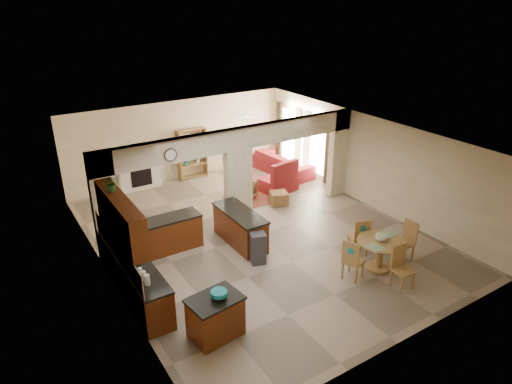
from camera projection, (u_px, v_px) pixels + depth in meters
floor at (257, 235)px, 12.56m from camera, size 10.00×10.00×0.00m
ceiling at (257, 137)px, 11.43m from camera, size 10.00×10.00×0.00m
wall_back at (180, 140)px, 15.86m from camera, size 8.00×0.00×8.00m
wall_front at (408, 282)px, 8.13m from camera, size 8.00×0.00×8.00m
wall_left at (104, 227)px, 10.03m from camera, size 0.00×10.00×10.00m
wall_right at (367, 161)px, 13.95m from camera, size 0.00×10.00×10.00m
partition_left_pier at (105, 207)px, 10.96m from camera, size 0.60×0.25×2.80m
partition_center_pier at (238, 186)px, 12.89m from camera, size 0.80×0.25×2.20m
partition_right_pier at (338, 153)px, 14.58m from camera, size 0.60×0.25×2.80m
partition_header at (237, 139)px, 12.32m from camera, size 8.00×0.25×0.60m
kitchen_counter at (145, 258)px, 10.58m from camera, size 2.52×3.29×1.48m
upper_cabinets at (121, 218)px, 9.29m from camera, size 0.35×2.40×0.90m
peninsula at (240, 227)px, 11.99m from camera, size 0.70×1.85×0.91m
wall_clock at (171, 155)px, 11.25m from camera, size 0.34×0.03×0.34m
rug at (254, 198)px, 14.77m from camera, size 1.60×1.30×0.01m
fireplace at (140, 172)px, 15.26m from camera, size 1.60×0.35×1.20m
shelving_unit at (192, 154)px, 16.09m from camera, size 1.00×0.32×1.80m
window_a at (318, 147)px, 15.80m from camera, size 0.02×0.90×1.90m
window_b at (289, 135)px, 17.11m from camera, size 0.02×0.90×1.90m
glazed_door at (303, 145)px, 16.51m from camera, size 0.02×0.70×2.10m
drape_a_left at (329, 152)px, 15.31m from camera, size 0.10×0.28×2.30m
drape_a_right at (307, 143)px, 16.24m from camera, size 0.10×0.28×2.30m
drape_b_left at (298, 139)px, 16.63m from camera, size 0.10×0.28×2.30m
drape_b_right at (279, 132)px, 17.55m from camera, size 0.10×0.28×2.30m
ceiling_fan at (246, 114)px, 14.58m from camera, size 1.00×1.00×0.10m
kitchen_island at (215, 317)px, 8.73m from camera, size 1.08×0.84×0.87m
teal_bowl at (219, 294)px, 8.54m from camera, size 0.32×0.32×0.15m
trash_can at (258, 250)px, 11.13m from camera, size 0.42×0.39×0.74m
dining_table at (380, 250)px, 10.83m from camera, size 1.13×1.13×0.77m
fruit_bowl at (381, 237)px, 10.73m from camera, size 0.28×0.28×0.15m
sofa at (282, 163)px, 16.73m from camera, size 2.65×1.25×0.75m
chaise at (278, 184)px, 15.30m from camera, size 1.24×1.07×0.44m
armchair at (243, 189)px, 14.65m from camera, size 0.92×0.93×0.64m
ottoman at (279, 198)px, 14.35m from camera, size 0.67×0.67×0.38m
plant at (111, 183)px, 9.34m from camera, size 0.40×0.37×0.36m
chair_north at (360, 236)px, 11.39m from camera, size 0.53×0.53×1.02m
chair_east at (407, 239)px, 11.24m from camera, size 0.43×0.42×1.02m
chair_south at (401, 265)px, 10.17m from camera, size 0.46×0.46×1.02m
chair_west at (352, 259)px, 10.40m from camera, size 0.54×0.54×1.02m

